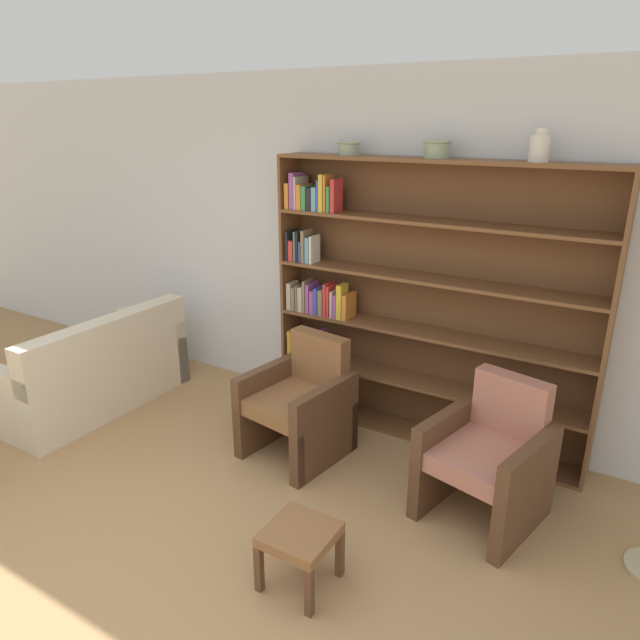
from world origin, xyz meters
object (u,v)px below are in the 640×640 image
at_px(bowl_brass, 437,148).
at_px(couch, 92,372).
at_px(bowl_slate, 349,147).
at_px(vase_tall, 540,147).
at_px(footstool, 300,540).
at_px(armchair_leather, 300,403).
at_px(bookshelf, 401,305).
at_px(armchair_cushioned, 489,457).

bearing_deg(bowl_brass, couch, -159.19).
bearing_deg(couch, bowl_slate, -62.42).
xyz_separation_m(vase_tall, footstool, (-0.63, -1.79, -1.93)).
height_order(bowl_brass, armchair_leather, bowl_brass).
distance_m(bowl_brass, couch, 3.39).
bearing_deg(vase_tall, bowl_slate, 180.00).
height_order(bookshelf, footstool, bookshelf).
bearing_deg(armchair_leather, bowl_brass, -126.02).
xyz_separation_m(couch, footstool, (2.67, -0.79, -0.02)).
relative_size(bowl_brass, couch, 0.12).
xyz_separation_m(couch, armchair_cushioned, (3.35, 0.31, 0.10)).
xyz_separation_m(armchair_leather, armchair_cushioned, (1.40, -0.00, 0.00)).
bearing_deg(bookshelf, vase_tall, -1.48).
bearing_deg(couch, armchair_leather, -80.39).
relative_size(vase_tall, armchair_cushioned, 0.23).
bearing_deg(bowl_slate, bowl_brass, 0.00).
bearing_deg(couch, vase_tall, -72.60).
distance_m(bowl_slate, armchair_leather, 1.91).
relative_size(bowl_brass, armchair_cushioned, 0.22).
bearing_deg(couch, bookshelf, -66.60).
bearing_deg(footstool, armchair_leather, 122.84).
bearing_deg(bookshelf, bowl_slate, -177.23).
bearing_deg(bookshelf, bowl_brass, -6.11).
bearing_deg(armchair_cushioned, bookshelf, -24.01).
xyz_separation_m(bookshelf, vase_tall, (0.87, -0.02, 1.17)).
relative_size(bowl_slate, bowl_brass, 0.90).
relative_size(armchair_cushioned, footstool, 2.48).
bearing_deg(footstool, bowl_brass, 91.16).
height_order(vase_tall, footstool, vase_tall).
height_order(bookshelf, bowl_brass, bowl_brass).
bearing_deg(footstool, vase_tall, 70.79).
height_order(bookshelf, bowl_slate, bowl_slate).
height_order(bowl_slate, armchair_cushioned, bowl_slate).
bearing_deg(vase_tall, bowl_brass, 180.00).
distance_m(vase_tall, couch, 3.94).
distance_m(couch, armchair_cushioned, 3.37).
height_order(bowl_slate, vase_tall, vase_tall).
bearing_deg(bowl_slate, couch, -152.93).
relative_size(vase_tall, armchair_leather, 0.23).
distance_m(bowl_slate, footstool, 2.71).
bearing_deg(couch, armchair_cushioned, -84.17).
distance_m(bookshelf, bowl_brass, 1.17).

